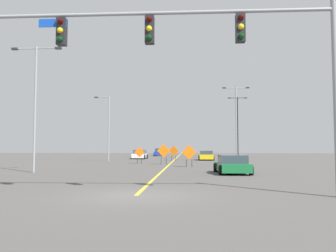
{
  "coord_description": "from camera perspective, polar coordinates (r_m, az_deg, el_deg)",
  "views": [
    {
      "loc": [
        1.91,
        -12.53,
        1.77
      ],
      "look_at": [
        0.26,
        15.47,
        3.5
      ],
      "focal_mm": 36.56,
      "sensor_mm": 36.0,
      "label": 1
    }
  ],
  "objects": [
    {
      "name": "street_lamp_near_left",
      "position": [
        26.02,
        -21.25,
        4.39
      ],
      "size": [
        3.62,
        0.24,
        8.95
      ],
      "color": "gray",
      "rests_on": "ground"
    },
    {
      "name": "street_lamp_mid_left",
      "position": [
        42.72,
        -10.02,
        0.14
      ],
      "size": [
        1.92,
        0.24,
        8.09
      ],
      "color": "gray",
      "rests_on": "ground"
    },
    {
      "name": "road_centre_stripe",
      "position": [
        61.81,
        1.6,
        -5.17
      ],
      "size": [
        0.16,
        98.44,
        0.01
      ],
      "color": "yellow",
      "rests_on": "ground"
    },
    {
      "name": "construction_sign_median_near",
      "position": [
        36.94,
        -4.78,
        -4.53
      ],
      "size": [
        1.11,
        0.11,
        1.78
      ],
      "color": "orange",
      "rests_on": "ground"
    },
    {
      "name": "car_blue_approaching",
      "position": [
        68.58,
        -1.39,
        -4.43
      ],
      "size": [
        2.16,
        4.0,
        1.49
      ],
      "color": "#1E389E",
      "rests_on": "ground"
    },
    {
      "name": "car_white_passing",
      "position": [
        51.96,
        -4.74,
        -4.77
      ],
      "size": [
        2.15,
        3.92,
        1.34
      ],
      "color": "white",
      "rests_on": "ground"
    },
    {
      "name": "construction_sign_left_shoulder",
      "position": [
        30.44,
        3.53,
        -4.56
      ],
      "size": [
        1.27,
        0.25,
        1.95
      ],
      "color": "orange",
      "rests_on": "ground"
    },
    {
      "name": "car_yellow_distant",
      "position": [
        46.85,
        6.37,
        -4.93
      ],
      "size": [
        2.12,
        4.16,
        1.28
      ],
      "color": "gold",
      "rests_on": "ground"
    },
    {
      "name": "street_lamp_far_right",
      "position": [
        52.81,
        11.54,
        0.49
      ],
      "size": [
        2.86,
        0.24,
        9.38
      ],
      "color": "black",
      "rests_on": "ground"
    },
    {
      "name": "ground",
      "position": [
        12.8,
        -5.36,
        -11.48
      ],
      "size": [
        177.19,
        177.19,
        0.0
      ],
      "primitive_type": "plane",
      "color": "#4C4947"
    },
    {
      "name": "street_lamp_mid_right",
      "position": [
        43.84,
        11.31,
        1.37
      ],
      "size": [
        3.37,
        0.24,
        9.41
      ],
      "color": "gray",
      "rests_on": "ground"
    },
    {
      "name": "construction_sign_median_far",
      "position": [
        44.06,
        0.95,
        -4.26
      ],
      "size": [
        1.3,
        0.33,
        1.95
      ],
      "color": "orange",
      "rests_on": "ground"
    },
    {
      "name": "car_green_far",
      "position": [
        23.48,
        10.66,
        -6.37
      ],
      "size": [
        2.25,
        4.21,
        1.24
      ],
      "color": "#196B38",
      "rests_on": "ground"
    },
    {
      "name": "traffic_signal_assembly",
      "position": [
        13.11,
        5.66,
        13.55
      ],
      "size": [
        13.6,
        0.44,
        7.46
      ],
      "color": "gray",
      "rests_on": "ground"
    },
    {
      "name": "construction_sign_right_lane",
      "position": [
        34.96,
        -0.73,
        -4.29
      ],
      "size": [
        1.34,
        0.14,
        2.07
      ],
      "color": "orange",
      "rests_on": "ground"
    }
  ]
}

